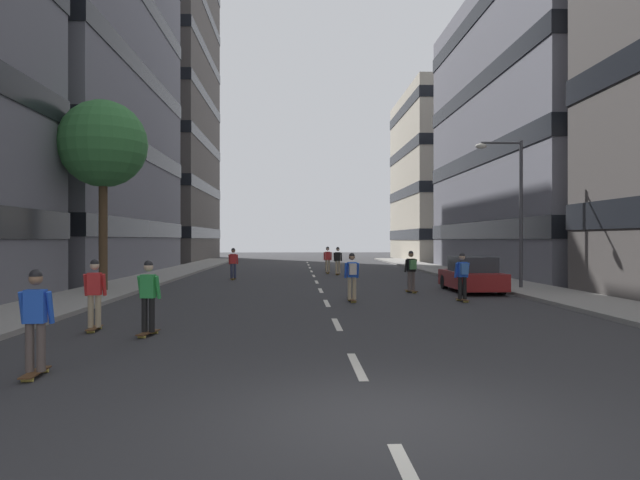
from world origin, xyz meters
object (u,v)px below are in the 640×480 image
object	(u,v)px
street_tree_near	(103,145)
skater_3	(35,317)
skater_2	(338,259)
skater_4	(411,269)
skater_5	(148,294)
skater_7	(463,274)
skater_8	(328,259)
skater_6	(352,274)
skater_1	(95,291)
parked_car_near	(472,276)
streetlamp_right	(513,197)
skater_0	(233,262)

from	to	relation	value
street_tree_near	skater_3	size ratio (longest dim) A/B	4.48
skater_2	skater_4	bearing A→B (deg)	-79.48
skater_5	skater_4	bearing A→B (deg)	51.38
skater_7	skater_8	bearing A→B (deg)	102.96
skater_4	skater_6	size ratio (longest dim) A/B	1.00
skater_1	skater_6	distance (m)	9.37
skater_8	street_tree_near	bearing A→B (deg)	-127.23
skater_4	skater_6	distance (m)	4.51
skater_8	parked_car_near	bearing A→B (deg)	-67.78
streetlamp_right	skater_5	distance (m)	17.59
skater_0	skater_5	bearing A→B (deg)	-89.85
skater_3	skater_5	world-z (taller)	same
skater_6	parked_car_near	bearing A→B (deg)	33.88
skater_2	parked_car_near	bearing A→B (deg)	-67.45
skater_2	skater_7	distance (m)	16.01
skater_0	skater_7	world-z (taller)	same
parked_car_near	streetlamp_right	bearing A→B (deg)	16.60
streetlamp_right	skater_2	size ratio (longest dim) A/B	3.65
skater_2	skater_8	world-z (taller)	same
skater_3	skater_6	size ratio (longest dim) A/B	1.00
skater_5	skater_6	world-z (taller)	same
parked_car_near	skater_2	world-z (taller)	skater_2
skater_8	skater_4	bearing A→B (deg)	-78.39
street_tree_near	skater_8	world-z (taller)	street_tree_near
skater_1	skater_8	xyz separation A→B (m)	(7.08, 23.36, 0.00)
skater_2	skater_3	world-z (taller)	same
parked_car_near	skater_7	size ratio (longest dim) A/B	2.47
skater_0	streetlamp_right	bearing A→B (deg)	-28.87
streetlamp_right	skater_2	world-z (taller)	streetlamp_right
skater_5	skater_2	bearing A→B (deg)	74.83
street_tree_near	skater_3	xyz separation A→B (m)	(3.80, -14.70, -5.25)
street_tree_near	skater_1	xyz separation A→B (m)	(3.11, -9.96, -5.25)
skater_4	street_tree_near	bearing A→B (deg)	178.88
streetlamp_right	skater_6	size ratio (longest dim) A/B	3.65
skater_1	skater_3	size ratio (longest dim) A/B	1.00
street_tree_near	skater_0	bearing A→B (deg)	59.72
streetlamp_right	skater_8	world-z (taller)	streetlamp_right
streetlamp_right	skater_2	distance (m)	13.59
streetlamp_right	skater_0	world-z (taller)	streetlamp_right
streetlamp_right	skater_3	distance (m)	20.91
skater_2	street_tree_near	bearing A→B (deg)	-132.22
skater_5	skater_6	distance (m)	8.90
skater_1	skater_8	size ratio (longest dim) A/B	1.00
skater_0	parked_car_near	bearing A→B (deg)	-35.27
skater_7	skater_8	world-z (taller)	same
skater_0	skater_6	world-z (taller)	same
street_tree_near	streetlamp_right	bearing A→B (deg)	1.94
streetlamp_right	skater_4	bearing A→B (deg)	-169.74
skater_3	skater_5	size ratio (longest dim) A/B	1.00
streetlamp_right	skater_5	xyz separation A→B (m)	(-13.08, -11.33, -3.15)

